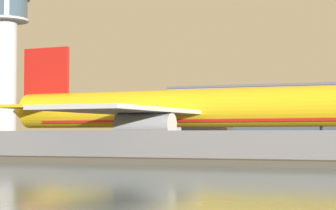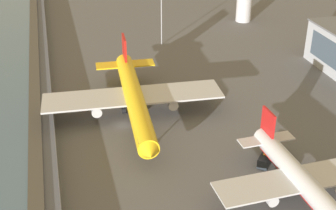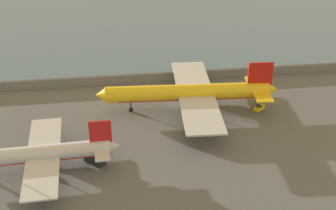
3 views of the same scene
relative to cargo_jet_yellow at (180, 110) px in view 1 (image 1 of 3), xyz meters
The scene contains 6 objects.
ground_plane 7.25m from the cargo_jet_yellow, 43.98° to the right, with size 500.00×500.00×0.00m, color #565659.
shoreline_seawall 24.71m from the cargo_jet_yellow, 81.58° to the right, with size 320.00×3.00×0.50m.
perimeter_fence 20.13m from the cargo_jet_yellow, 79.66° to the right, with size 280.00×0.10×2.80m.
cargo_jet_yellow is the anchor object (origin of this frame).
baggage_tug 20.02m from the cargo_jet_yellow, behind, with size 3.55×3.12×1.80m.
control_tower 85.63m from the cargo_jet_yellow, 139.11° to the left, with size 11.60×11.60×36.80m.
Camera 1 is at (23.06, -70.23, 2.53)m, focal length 70.00 mm.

